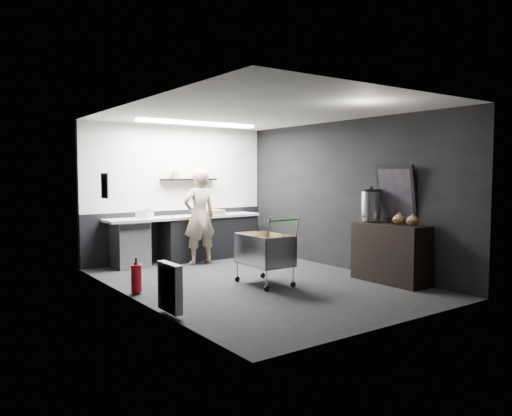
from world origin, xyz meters
TOP-DOWN VIEW (x-y plane):
  - floor at (0.00, 0.00)m, footprint 5.50×5.50m
  - ceiling at (0.00, 0.00)m, footprint 5.50×5.50m
  - wall_back at (0.00, 2.75)m, footprint 5.50×0.00m
  - wall_front at (0.00, -2.75)m, footprint 5.50×0.00m
  - wall_left at (-2.00, 0.00)m, footprint 0.00×5.50m
  - wall_right at (2.00, 0.00)m, footprint 0.00×5.50m
  - kitchen_wall_panel at (0.00, 2.73)m, footprint 3.95×0.02m
  - dado_panel at (0.00, 2.73)m, footprint 3.95×0.02m
  - floating_shelf at (0.20, 2.62)m, footprint 1.20×0.22m
  - wall_clock at (1.40, 2.72)m, footprint 0.20×0.03m
  - poster at (-1.98, 1.30)m, footprint 0.02×0.30m
  - poster_red_band at (-1.98, 1.30)m, footprint 0.02×0.22m
  - radiator at (-1.94, -0.90)m, footprint 0.10×0.50m
  - ceiling_strip at (0.00, 1.85)m, footprint 2.40×0.20m
  - prep_counter at (0.14, 2.42)m, footprint 3.20×0.61m
  - person at (0.07, 1.97)m, footprint 0.67×0.44m
  - shopping_cart at (0.02, -0.19)m, footprint 0.60×0.98m
  - sideboard at (1.76, -1.21)m, footprint 0.54×1.26m
  - fire_extinguisher at (-1.85, 0.39)m, footprint 0.15×0.15m
  - cardboard_box at (0.55, 2.37)m, footprint 0.50×0.39m
  - pink_tub at (-0.77, 2.42)m, footprint 0.19×0.19m
  - white_container at (-0.95, 2.37)m, footprint 0.23×0.21m

SIDE VIEW (x-z plane):
  - floor at x=0.00m, z-range 0.00..0.00m
  - fire_extinguisher at x=-1.85m, z-range -0.01..0.49m
  - radiator at x=-1.94m, z-range 0.05..0.65m
  - prep_counter at x=0.14m, z-range 0.01..0.91m
  - dado_panel at x=0.00m, z-range 0.00..1.00m
  - shopping_cart at x=0.02m, z-range -0.02..1.05m
  - sideboard at x=1.76m, z-range -0.34..1.54m
  - person at x=0.07m, z-range 0.00..1.83m
  - cardboard_box at x=0.55m, z-range 0.90..1.00m
  - white_container at x=-0.95m, z-range 0.90..1.06m
  - pink_tub at x=-0.77m, z-range 0.90..1.09m
  - wall_back at x=0.00m, z-range -1.40..4.10m
  - wall_front at x=0.00m, z-range -1.40..4.10m
  - wall_left at x=-2.00m, z-range -1.40..4.10m
  - wall_right at x=2.00m, z-range -1.40..4.10m
  - poster at x=-1.98m, z-range 1.35..1.75m
  - floating_shelf at x=0.20m, z-range 1.60..1.64m
  - poster_red_band at x=-1.98m, z-range 1.57..1.67m
  - kitchen_wall_panel at x=0.00m, z-range 1.00..2.70m
  - wall_clock at x=1.40m, z-range 2.05..2.25m
  - ceiling_strip at x=0.00m, z-range 2.65..2.69m
  - ceiling at x=0.00m, z-range 2.70..2.70m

